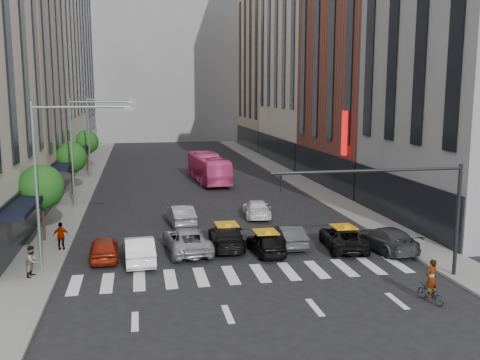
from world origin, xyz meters
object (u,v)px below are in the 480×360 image
streetlamp_mid (83,138)px  taxi_left (227,236)px  taxi_center (266,243)px  bus (208,168)px  pedestrian_far (61,236)px  car_white_front (139,249)px  pedestrian_near (32,261)px  motorcycle (430,294)px  streetlamp_near (54,163)px  streetlamp_far (97,126)px  car_red (104,248)px

streetlamp_mid → taxi_left: bearing=-54.3°
taxi_center → bus: bus is taller
bus → pedestrian_far: size_ratio=6.49×
streetlamp_mid → pedestrian_far: bearing=-91.6°
car_white_front → pedestrian_near: 5.76m
pedestrian_near → motorcycle: bearing=-95.2°
pedestrian_near → pedestrian_far: pedestrian_far is taller
streetlamp_near → bus: streetlamp_near is taller
motorcycle → pedestrian_far: size_ratio=0.96×
taxi_left → pedestrian_near: 11.48m
streetlamp_far → car_white_front: 32.08m
bus → streetlamp_far: bearing=-26.2°
streetlamp_mid → taxi_center: (11.75, -15.18, -5.23)m
streetlamp_mid → streetlamp_far: (0.00, 16.00, 0.00)m
car_white_front → taxi_center: size_ratio=1.16×
car_white_front → taxi_left: (5.38, 1.94, -0.02)m
taxi_center → bus: bearing=-94.9°
streetlamp_near → bus: size_ratio=0.81×
pedestrian_near → taxi_center: bearing=-66.6°
streetlamp_mid → bus: (11.80, 11.36, -4.36)m
streetlamp_mid → streetlamp_far: bearing=90.0°
streetlamp_mid → streetlamp_near: bearing=-90.0°
streetlamp_near → taxi_left: 11.25m
streetlamp_far → pedestrian_near: streetlamp_far is taller
car_red → taxi_center: car_red is taller
motorcycle → streetlamp_near: bearing=-38.6°
car_red → streetlamp_far: bearing=-88.5°
streetlamp_near → car_white_front: 6.72m
streetlamp_near → motorcycle: (17.47, -7.94, -5.47)m
car_red → car_white_front: 2.21m
pedestrian_near → streetlamp_far: bearing=12.7°
taxi_center → pedestrian_far: size_ratio=2.33×
taxi_center → motorcycle: bearing=118.4°
streetlamp_far → streetlamp_mid: bearing=-90.0°
streetlamp_mid → motorcycle: 30.14m
pedestrian_far → car_white_front: bearing=150.0°
motorcycle → car_red: bearing=-46.2°
streetlamp_far → pedestrian_far: bearing=-90.7°
car_white_front → taxi_left: car_white_front is taller
streetlamp_far → taxi_center: 33.73m
streetlamp_far → pedestrian_near: bearing=-92.1°
bus → pedestrian_near: bearing=60.7°
taxi_left → pedestrian_near: bearing=22.8°
taxi_left → motorcycle: bearing=130.5°
taxi_left → streetlamp_far: bearing=-67.9°
pedestrian_near → pedestrian_far: size_ratio=0.96×
car_red → pedestrian_far: pedestrian_far is taller
streetlamp_near → motorcycle: bearing=-24.4°
streetlamp_far → taxi_left: bearing=-71.8°
bus → pedestrian_near: 31.34m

